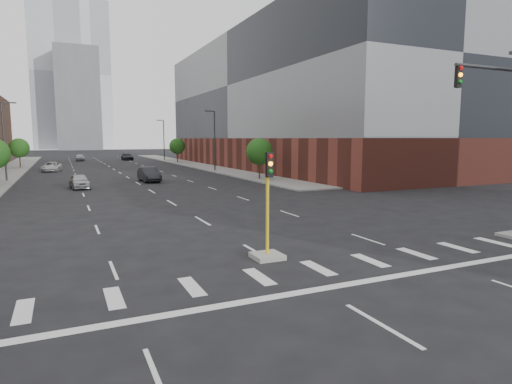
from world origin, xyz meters
TOP-DOWN VIEW (x-y plane):
  - ground at (0.00, 0.00)m, footprint 400.00×400.00m
  - sidewalk_left_far at (-15.00, 74.00)m, footprint 5.00×92.00m
  - sidewalk_right_far at (15.00, 74.00)m, footprint 5.00×92.00m
  - building_right_main at (29.50, 60.00)m, footprint 24.00×70.00m
  - tower_left at (-8.00, 220.00)m, footprint 22.00×22.00m
  - tower_right at (10.00, 260.00)m, footprint 20.00×20.00m
  - tower_mid at (0.00, 200.00)m, footprint 18.00×18.00m
  - median_traffic_signal at (0.00, 8.97)m, footprint 1.20×1.20m
  - streetlight_right_a at (13.41, 55.00)m, footprint 1.60×0.22m
  - streetlight_right_b at (13.41, 90.00)m, footprint 1.60×0.22m
  - streetlight_left at (-13.41, 50.00)m, footprint 1.60×0.22m
  - tree_left_far at (-14.00, 75.00)m, footprint 3.20×3.20m
  - tree_right_near at (14.00, 40.00)m, footprint 3.20×3.20m
  - tree_right_far at (14.00, 80.00)m, footprint 3.20×3.20m
  - car_near_left at (-6.10, 39.33)m, footprint 2.06×4.43m
  - car_mid_right at (1.50, 43.38)m, footprint 1.98×5.15m
  - car_far_left at (-9.06, 65.09)m, footprint 3.05×5.39m
  - car_deep_right at (6.11, 95.54)m, footprint 2.39×5.50m
  - car_distant at (-3.92, 96.52)m, footprint 1.93×4.63m

SIDE VIEW (x-z plane):
  - ground at x=0.00m, z-range 0.00..0.00m
  - sidewalk_left_far at x=-15.00m, z-range 0.00..0.15m
  - sidewalk_right_far at x=15.00m, z-range 0.00..0.15m
  - car_far_left at x=-9.06m, z-range 0.00..1.42m
  - car_near_left at x=-6.10m, z-range 0.00..1.47m
  - car_distant at x=-3.92m, z-range 0.00..1.57m
  - car_deep_right at x=6.11m, z-range 0.00..1.58m
  - car_mid_right at x=1.50m, z-range 0.00..1.67m
  - median_traffic_signal at x=0.00m, z-range -1.23..3.17m
  - tree_left_far at x=-14.00m, z-range 0.97..5.82m
  - tree_right_near at x=14.00m, z-range 0.97..5.82m
  - tree_right_far at x=14.00m, z-range 0.97..5.82m
  - streetlight_right_a at x=13.41m, z-range 0.47..9.55m
  - streetlight_right_b at x=13.41m, z-range 0.47..9.55m
  - streetlight_left at x=-13.41m, z-range 0.47..9.55m
  - building_right_main at x=29.50m, z-range 0.00..22.00m
  - tower_mid at x=0.00m, z-range 0.00..44.00m
  - tower_left at x=-8.00m, z-range 0.00..70.00m
  - tower_right at x=10.00m, z-range 0.00..80.00m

